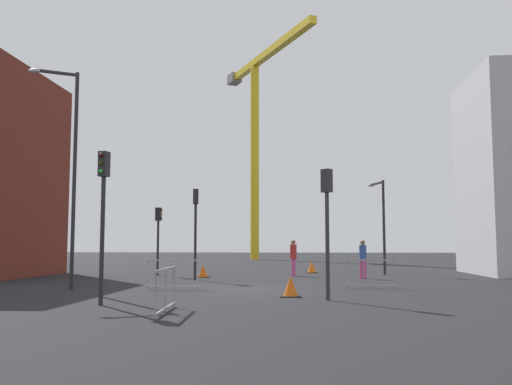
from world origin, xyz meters
The scene contains 16 objects.
ground centered at (0.00, 0.00, 0.00)m, with size 160.00×160.00×0.00m, color black.
construction_crane centered at (-2.79, 36.64, 14.62)m, with size 10.21×17.86×21.41m.
streetlamp_tall centered at (-6.54, -0.76, 4.70)m, with size 1.61×0.94×8.08m.
streetlamp_short centered at (6.30, 10.36, 3.14)m, with size 0.76×1.63×5.10m.
traffic_light_median centered at (-3.45, -5.48, 2.82)m, with size 0.28×0.38×4.23m.
traffic_light_corner centered at (2.78, -3.63, 2.63)m, with size 0.37×0.37×3.91m.
traffic_light_crosswalk centered at (-5.58, 8.33, 2.41)m, with size 0.38×0.27×3.56m.
traffic_light_verge centered at (-2.92, 4.95, 2.80)m, with size 0.28×0.38×4.19m.
pedestrian_walking centered at (1.52, 8.49, 1.09)m, with size 0.34×0.34×1.86m.
pedestrian_waiting centered at (4.87, 6.59, 1.07)m, with size 0.34×0.34×1.83m.
safety_barrier_left_run centered at (-1.26, -6.99, 0.56)m, with size 0.22×2.56×1.08m.
safety_barrier_rear centered at (4.58, 0.78, 0.56)m, with size 1.86×0.30×1.08m.
safety_barrier_right_run centered at (-2.70, -0.23, 0.56)m, with size 1.95×0.28×1.08m.
traffic_cone_on_verge centered at (1.66, -2.66, 0.30)m, with size 0.63×0.63×0.64m.
traffic_cone_striped centered at (-2.89, 6.83, 0.30)m, with size 0.63×0.63×0.64m.
traffic_cone_by_barrier centered at (2.50, 11.54, 0.31)m, with size 0.66×0.66×0.67m.
Camera 1 is at (2.11, -20.30, 1.68)m, focal length 38.80 mm.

